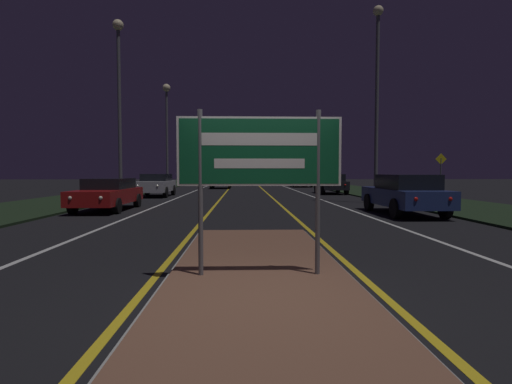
% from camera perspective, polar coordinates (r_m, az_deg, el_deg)
% --- Properties ---
extents(ground_plane, '(160.00, 160.00, 0.00)m').
position_cam_1_polar(ground_plane, '(5.11, 0.88, -15.09)').
color(ground_plane, black).
extents(median_island, '(2.72, 8.94, 0.10)m').
position_cam_1_polar(median_island, '(5.89, 0.49, -12.23)').
color(median_island, '#999993').
rests_on(median_island, ground_plane).
extents(verge_left, '(5.00, 100.00, 0.08)m').
position_cam_1_polar(verge_left, '(26.57, -22.28, -0.63)').
color(verge_left, black).
rests_on(verge_left, ground_plane).
extents(verge_right, '(5.00, 100.00, 0.08)m').
position_cam_1_polar(verge_right, '(26.73, 19.48, -0.56)').
color(verge_right, black).
rests_on(verge_right, ground_plane).
extents(centre_line_yellow_left, '(0.12, 70.00, 0.01)m').
position_cam_1_polar(centre_line_yellow_left, '(29.92, -4.39, -0.12)').
color(centre_line_yellow_left, gold).
rests_on(centre_line_yellow_left, ground_plane).
extents(centre_line_yellow_right, '(0.12, 70.00, 0.01)m').
position_cam_1_polar(centre_line_yellow_right, '(29.95, 1.55, -0.11)').
color(centre_line_yellow_right, gold).
rests_on(centre_line_yellow_right, ground_plane).
extents(lane_line_white_left, '(0.12, 70.00, 0.01)m').
position_cam_1_polar(lane_line_white_left, '(30.16, -9.43, -0.13)').
color(lane_line_white_left, silver).
rests_on(lane_line_white_left, ground_plane).
extents(lane_line_white_right, '(0.12, 70.00, 0.01)m').
position_cam_1_polar(lane_line_white_right, '(30.22, 6.57, -0.10)').
color(lane_line_white_right, silver).
rests_on(lane_line_white_right, ground_plane).
extents(edge_line_white_left, '(0.10, 70.00, 0.01)m').
position_cam_1_polar(edge_line_white_left, '(30.69, -14.99, -0.14)').
color(edge_line_white_left, silver).
rests_on(edge_line_white_left, ground_plane).
extents(edge_line_white_right, '(0.10, 70.00, 0.01)m').
position_cam_1_polar(edge_line_white_right, '(30.80, 12.09, -0.09)').
color(edge_line_white_right, silver).
rests_on(edge_line_white_right, ground_plane).
extents(highway_sign, '(2.33, 0.07, 2.36)m').
position_cam_1_polar(highway_sign, '(5.68, 0.50, 4.87)').
color(highway_sign, '#56565B').
rests_on(highway_sign, median_island).
extents(streetlight_left_near, '(0.56, 0.56, 9.32)m').
position_cam_1_polar(streetlight_left_near, '(22.33, -18.98, 14.59)').
color(streetlight_left_near, '#56565B').
rests_on(streetlight_left_near, ground_plane).
extents(streetlight_left_far, '(0.64, 0.64, 8.75)m').
position_cam_1_polar(streetlight_left_far, '(34.06, -12.63, 10.70)').
color(streetlight_left_far, '#56565B').
rests_on(streetlight_left_far, ground_plane).
extents(streetlight_right_near, '(0.51, 0.51, 9.79)m').
position_cam_1_polar(streetlight_right_near, '(21.52, 16.92, 15.05)').
color(streetlight_right_near, '#56565B').
rests_on(streetlight_right_near, ground_plane).
extents(car_receding_0, '(1.91, 4.66, 1.48)m').
position_cam_1_polar(car_receding_0, '(15.71, 20.45, -0.18)').
color(car_receding_0, navy).
rests_on(car_receding_0, ground_plane).
extents(car_receding_1, '(1.85, 4.05, 1.42)m').
position_cam_1_polar(car_receding_1, '(29.15, 10.66, 1.22)').
color(car_receding_1, black).
rests_on(car_receding_1, ground_plane).
extents(car_receding_2, '(1.89, 4.54, 1.41)m').
position_cam_1_polar(car_receding_2, '(41.94, 6.43, 1.76)').
color(car_receding_2, maroon).
rests_on(car_receding_2, ground_plane).
extents(car_receding_3, '(1.84, 4.07, 1.44)m').
position_cam_1_polar(car_receding_3, '(52.05, 4.99, 2.00)').
color(car_receding_3, maroon).
rests_on(car_receding_3, ground_plane).
extents(car_approaching_0, '(1.86, 4.70, 1.31)m').
position_cam_1_polar(car_approaching_0, '(17.50, -20.36, -0.17)').
color(car_approaching_0, maroon).
rests_on(car_approaching_0, ground_plane).
extents(car_approaching_1, '(1.96, 4.42, 1.44)m').
position_cam_1_polar(car_approaching_1, '(26.32, -14.10, 1.06)').
color(car_approaching_1, '#B7B7BC').
rests_on(car_approaching_1, ground_plane).
extents(car_approaching_2, '(1.89, 4.38, 1.41)m').
position_cam_1_polar(car_approaching_2, '(38.34, -5.02, 1.67)').
color(car_approaching_2, '#B7B7BC').
rests_on(car_approaching_2, ground_plane).
extents(warning_sign, '(0.60, 0.06, 2.47)m').
position_cam_1_polar(warning_sign, '(23.40, 24.88, 2.60)').
color(warning_sign, '#56565B').
rests_on(warning_sign, verge_right).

